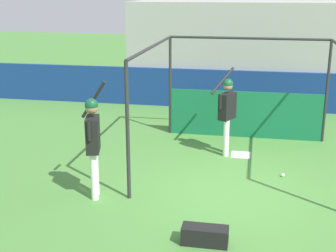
{
  "coord_description": "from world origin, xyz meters",
  "views": [
    {
      "loc": [
        0.37,
        -8.13,
        3.71
      ],
      "look_at": [
        -1.32,
        0.77,
        1.02
      ],
      "focal_mm": 50.0,
      "sensor_mm": 36.0,
      "label": 1
    }
  ],
  "objects_px": {
    "player_batter": "(227,109)",
    "player_waiting": "(93,138)",
    "equipment_bag": "(205,235)",
    "baseball": "(283,175)"
  },
  "relations": [
    {
      "from": "baseball",
      "to": "equipment_bag",
      "type": "bearing_deg",
      "value": -113.8
    },
    {
      "from": "player_batter",
      "to": "equipment_bag",
      "type": "relative_size",
      "value": 2.76
    },
    {
      "from": "player_batter",
      "to": "player_waiting",
      "type": "bearing_deg",
      "value": 168.67
    },
    {
      "from": "player_waiting",
      "to": "equipment_bag",
      "type": "distance_m",
      "value": 2.71
    },
    {
      "from": "player_batter",
      "to": "player_waiting",
      "type": "xyz_separation_m",
      "value": [
        -2.19,
        -2.77,
        0.07
      ]
    },
    {
      "from": "player_batter",
      "to": "equipment_bag",
      "type": "height_order",
      "value": "player_batter"
    },
    {
      "from": "player_batter",
      "to": "equipment_bag",
      "type": "distance_m",
      "value": 4.15
    },
    {
      "from": "equipment_bag",
      "to": "baseball",
      "type": "bearing_deg",
      "value": 66.2
    },
    {
      "from": "player_batter",
      "to": "baseball",
      "type": "xyz_separation_m",
      "value": [
        1.25,
        -1.15,
        -1.04
      ]
    },
    {
      "from": "equipment_bag",
      "to": "baseball",
      "type": "height_order",
      "value": "equipment_bag"
    }
  ]
}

